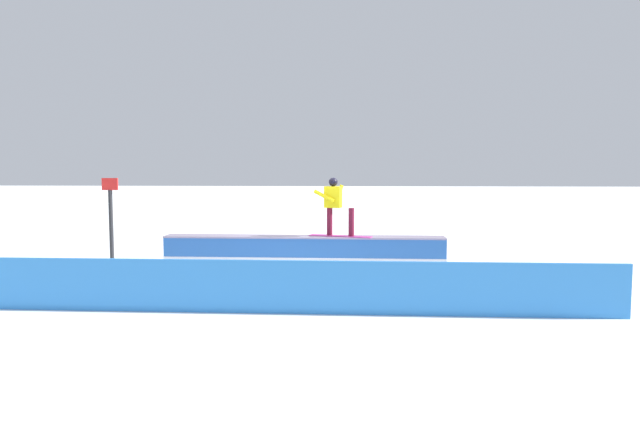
# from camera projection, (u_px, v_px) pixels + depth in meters

# --- Properties ---
(ground_plane) EXTENTS (120.00, 120.00, 0.00)m
(ground_plane) POSITION_uv_depth(u_px,v_px,m) (304.00, 267.00, 14.02)
(ground_plane) COLOR white
(grind_box) EXTENTS (6.98, 0.65, 0.78)m
(grind_box) POSITION_uv_depth(u_px,v_px,m) (304.00, 253.00, 14.00)
(grind_box) COLOR #2C63B7
(grind_box) RESTS_ON ground_plane
(snowboarder) EXTENTS (1.59, 0.70, 1.46)m
(snowboarder) POSITION_uv_depth(u_px,v_px,m) (335.00, 204.00, 13.88)
(snowboarder) COLOR #BB328F
(snowboarder) RESTS_ON grind_box
(safety_fence) EXTENTS (11.48, 0.15, 0.92)m
(safety_fence) POSITION_uv_depth(u_px,v_px,m) (283.00, 287.00, 9.53)
(safety_fence) COLOR #3589E2
(safety_fence) RESTS_ON ground_plane
(trail_marker) EXTENTS (0.40, 0.10, 2.22)m
(trail_marker) POSITION_uv_depth(u_px,v_px,m) (111.00, 220.00, 13.92)
(trail_marker) COLOR #262628
(trail_marker) RESTS_ON ground_plane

